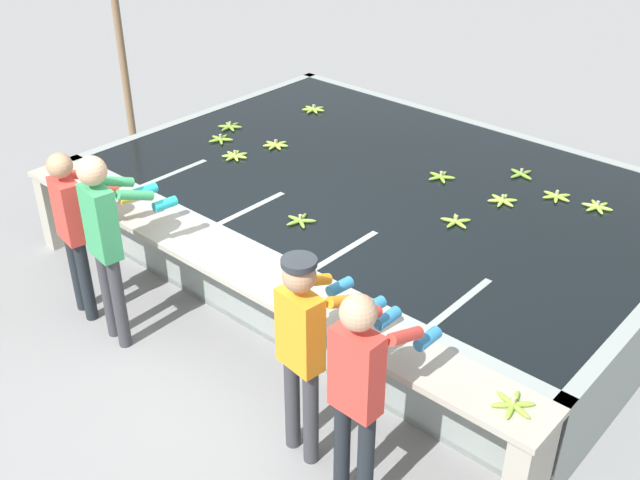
{
  "coord_description": "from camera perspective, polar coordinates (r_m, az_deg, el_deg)",
  "views": [
    {
      "loc": [
        3.91,
        -3.11,
        4.08
      ],
      "look_at": [
        0.0,
        1.28,
        0.61
      ],
      "focal_mm": 42.0,
      "sensor_mm": 36.0,
      "label": 1
    }
  ],
  "objects": [
    {
      "name": "banana_bunch_floating_13",
      "position": [
        6.58,
        -1.51,
        1.49
      ],
      "size": [
        0.27,
        0.28,
        0.08
      ],
      "color": "#75A333",
      "rests_on": "wash_tank"
    },
    {
      "name": "banana_bunch_floating_5",
      "position": [
        7.12,
        13.73,
        2.95
      ],
      "size": [
        0.28,
        0.28,
        0.08
      ],
      "color": "#9EC642",
      "rests_on": "wash_tank"
    },
    {
      "name": "worker_3",
      "position": [
        4.65,
        3.02,
        -10.89
      ],
      "size": [
        0.41,
        0.72,
        1.67
      ],
      "color": "#1E2328",
      "rests_on": "ground"
    },
    {
      "name": "banana_bunch_floating_11",
      "position": [
        6.67,
        10.32,
        1.41
      ],
      "size": [
        0.28,
        0.26,
        0.08
      ],
      "color": "#8CB738",
      "rests_on": "wash_tank"
    },
    {
      "name": "worker_2",
      "position": [
        4.98,
        -1.21,
        -7.66
      ],
      "size": [
        0.46,
        0.73,
        1.64
      ],
      "color": "#38383D",
      "rests_on": "ground"
    },
    {
      "name": "banana_bunch_floating_4",
      "position": [
        7.33,
        17.58,
        3.2
      ],
      "size": [
        0.28,
        0.27,
        0.08
      ],
      "color": "#93BC3D",
      "rests_on": "wash_tank"
    },
    {
      "name": "knife_0",
      "position": [
        7.65,
        -17.47,
        4.34
      ],
      "size": [
        0.32,
        0.18,
        0.02
      ],
      "color": "silver",
      "rests_on": "work_ledge"
    },
    {
      "name": "banana_bunch_floating_12",
      "position": [
        7.87,
        -6.49,
        6.4
      ],
      "size": [
        0.28,
        0.28,
        0.08
      ],
      "color": "#9EC642",
      "rests_on": "wash_tank"
    },
    {
      "name": "banana_bunch_floating_6",
      "position": [
        7.26,
        20.37,
        2.39
      ],
      "size": [
        0.28,
        0.28,
        0.08
      ],
      "color": "#9EC642",
      "rests_on": "wash_tank"
    },
    {
      "name": "banana_bunch_floating_9",
      "position": [
        8.29,
        -7.58,
        7.62
      ],
      "size": [
        0.26,
        0.28,
        0.08
      ],
      "color": "#7FAD33",
      "rests_on": "wash_tank"
    },
    {
      "name": "banana_bunch_floating_10",
      "position": [
        8.1,
        -3.39,
        7.26
      ],
      "size": [
        0.28,
        0.28,
        0.08
      ],
      "color": "#9EC642",
      "rests_on": "wash_tank"
    },
    {
      "name": "worker_0",
      "position": [
        6.76,
        -18.18,
        1.36
      ],
      "size": [
        0.48,
        0.74,
        1.59
      ],
      "color": "#1E2328",
      "rests_on": "ground"
    },
    {
      "name": "banana_bunch_ledge_0",
      "position": [
        4.83,
        14.49,
        -12.04
      ],
      "size": [
        0.28,
        0.28,
        0.08
      ],
      "color": "#8CB738",
      "rests_on": "work_ledge"
    },
    {
      "name": "banana_bunch_floating_7",
      "position": [
        8.62,
        -6.87,
        8.57
      ],
      "size": [
        0.27,
        0.28,
        0.08
      ],
      "color": "#75A333",
      "rests_on": "wash_tank"
    },
    {
      "name": "support_post_left",
      "position": [
        9.42,
        -14.97,
        14.34
      ],
      "size": [
        0.09,
        0.09,
        3.2
      ],
      "color": "#846647",
      "rests_on": "ground"
    },
    {
      "name": "wash_tank",
      "position": [
        7.61,
        5.17,
        1.8
      ],
      "size": [
        5.58,
        3.74,
        0.86
      ],
      "color": "gray",
      "rests_on": "ground"
    },
    {
      "name": "banana_bunch_floating_0",
      "position": [
        9.07,
        -0.49,
        9.93
      ],
      "size": [
        0.28,
        0.28,
        0.08
      ],
      "color": "#93BC3D",
      "rests_on": "wash_tank"
    },
    {
      "name": "worker_1",
      "position": [
        6.27,
        -15.97,
        0.47
      ],
      "size": [
        0.47,
        0.74,
        1.74
      ],
      "color": "#38383D",
      "rests_on": "ground"
    },
    {
      "name": "ground_plane",
      "position": [
        6.45,
        -7.65,
        -8.97
      ],
      "size": [
        80.0,
        80.0,
        0.0
      ],
      "primitive_type": "plane",
      "color": "gray",
      "rests_on": "ground"
    },
    {
      "name": "banana_bunch_floating_3",
      "position": [
        7.68,
        15.08,
        4.88
      ],
      "size": [
        0.28,
        0.28,
        0.08
      ],
      "color": "#75A333",
      "rests_on": "wash_tank"
    },
    {
      "name": "banana_bunch_floating_8",
      "position": [
        7.46,
        9.2,
        4.78
      ],
      "size": [
        0.27,
        0.28,
        0.08
      ],
      "color": "#7FAD33",
      "rests_on": "wash_tank"
    },
    {
      "name": "work_ledge",
      "position": [
        6.18,
        -6.49,
        -3.42
      ],
      "size": [
        5.58,
        0.45,
        0.86
      ],
      "color": "#A8A393",
      "rests_on": "ground"
    }
  ]
}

